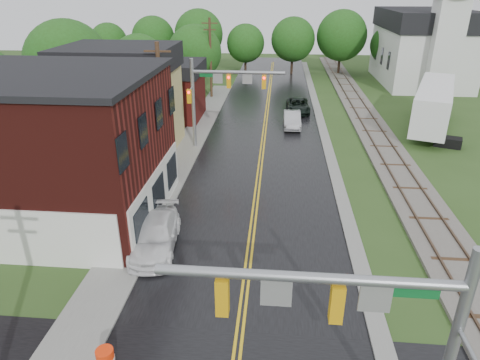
# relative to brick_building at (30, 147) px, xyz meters

# --- Properties ---
(main_road) EXTENTS (10.00, 90.00, 0.02)m
(main_road) POSITION_rel_brick_building_xyz_m (12.48, 15.00, -4.15)
(main_road) COLOR black
(main_road) RESTS_ON ground
(curb_right) EXTENTS (0.80, 70.00, 0.12)m
(curb_right) POSITION_rel_brick_building_xyz_m (17.88, 20.00, -4.15)
(curb_right) COLOR gray
(curb_right) RESTS_ON ground
(sidewalk_left) EXTENTS (2.40, 50.00, 0.12)m
(sidewalk_left) POSITION_rel_brick_building_xyz_m (6.28, 10.00, -4.15)
(sidewalk_left) COLOR gray
(sidewalk_left) RESTS_ON ground
(brick_building) EXTENTS (14.30, 10.30, 8.30)m
(brick_building) POSITION_rel_brick_building_xyz_m (0.00, 0.00, 0.00)
(brick_building) COLOR #45120E
(brick_building) RESTS_ON ground
(yellow_house) EXTENTS (8.00, 7.00, 6.40)m
(yellow_house) POSITION_rel_brick_building_xyz_m (1.48, 11.00, -0.95)
(yellow_house) COLOR tan
(yellow_house) RESTS_ON ground
(darkred_building) EXTENTS (7.00, 6.00, 4.40)m
(darkred_building) POSITION_rel_brick_building_xyz_m (2.48, 20.00, -1.95)
(darkred_building) COLOR #3F0F0C
(darkred_building) RESTS_ON ground
(church) EXTENTS (10.40, 18.40, 20.00)m
(church) POSITION_rel_brick_building_xyz_m (32.48, 38.74, 1.68)
(church) COLOR silver
(church) RESTS_ON ground
(railroad) EXTENTS (3.20, 80.00, 0.30)m
(railroad) POSITION_rel_brick_building_xyz_m (22.48, 20.00, -4.05)
(railroad) COLOR #59544C
(railroad) RESTS_ON ground
(traffic_signal_near) EXTENTS (7.34, 0.30, 7.20)m
(traffic_signal_near) POSITION_rel_brick_building_xyz_m (15.96, -13.00, 0.82)
(traffic_signal_near) COLOR gray
(traffic_signal_near) RESTS_ON ground
(traffic_signal_far) EXTENTS (7.34, 0.43, 7.20)m
(traffic_signal_far) POSITION_rel_brick_building_xyz_m (9.01, 12.00, 0.82)
(traffic_signal_far) COLOR gray
(traffic_signal_far) RESTS_ON ground
(utility_pole_b) EXTENTS (1.80, 0.28, 9.00)m
(utility_pole_b) POSITION_rel_brick_building_xyz_m (5.68, 7.00, 0.57)
(utility_pole_b) COLOR #382616
(utility_pole_b) RESTS_ON ground
(utility_pole_c) EXTENTS (1.80, 0.28, 9.00)m
(utility_pole_c) POSITION_rel_brick_building_xyz_m (5.68, 29.00, 0.57)
(utility_pole_c) COLOR #382616
(utility_pole_c) RESTS_ON ground
(tree_left_b) EXTENTS (7.60, 7.60, 9.69)m
(tree_left_b) POSITION_rel_brick_building_xyz_m (-5.36, 16.90, 1.57)
(tree_left_b) COLOR black
(tree_left_b) RESTS_ON ground
(tree_left_c) EXTENTS (6.00, 6.00, 7.65)m
(tree_left_c) POSITION_rel_brick_building_xyz_m (-1.36, 24.90, 0.36)
(tree_left_c) COLOR black
(tree_left_c) RESTS_ON ground
(tree_left_e) EXTENTS (6.40, 6.40, 8.16)m
(tree_left_e) POSITION_rel_brick_building_xyz_m (3.64, 30.90, 0.66)
(tree_left_e) COLOR black
(tree_left_e) RESTS_ON ground
(suv_dark) EXTENTS (2.46, 5.07, 1.39)m
(suv_dark) POSITION_rel_brick_building_xyz_m (15.75, 23.43, -3.46)
(suv_dark) COLOR black
(suv_dark) RESTS_ON ground
(sedan_silver) EXTENTS (1.64, 4.45, 1.45)m
(sedan_silver) POSITION_rel_brick_building_xyz_m (15.01, 18.16, -3.42)
(sedan_silver) COLOR #A6A6AA
(sedan_silver) RESTS_ON ground
(pickup_white) EXTENTS (2.62, 5.40, 1.52)m
(pickup_white) POSITION_rel_brick_building_xyz_m (7.68, -3.06, -3.39)
(pickup_white) COLOR white
(pickup_white) RESTS_ON ground
(semi_trailer) EXTENTS (7.14, 13.19, 4.06)m
(semi_trailer) POSITION_rel_brick_building_xyz_m (27.87, 18.78, -1.76)
(semi_trailer) COLOR black
(semi_trailer) RESTS_ON ground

